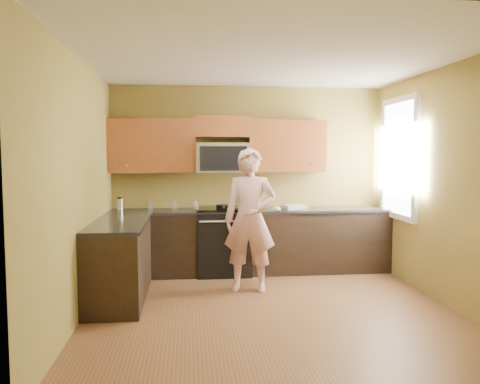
{
  "coord_description": "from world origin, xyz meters",
  "views": [
    {
      "loc": [
        -0.88,
        -4.97,
        1.7
      ],
      "look_at": [
        -0.2,
        1.3,
        1.2
      ],
      "focal_mm": 35.33,
      "sensor_mm": 36.0,
      "label": 1
    }
  ],
  "objects": [
    {
      "name": "window",
      "position": [
        1.98,
        1.2,
        1.65
      ],
      "size": [
        0.06,
        1.06,
        1.66
      ],
      "primitive_type": null,
      "color": "white",
      "rests_on": "wall_right"
    },
    {
      "name": "wall_back",
      "position": [
        0.0,
        2.0,
        1.35
      ],
      "size": [
        4.0,
        0.0,
        4.0
      ],
      "primitive_type": "plane",
      "rotation": [
        1.57,
        0.0,
        0.0
      ],
      "color": "olive",
      "rests_on": "ground"
    },
    {
      "name": "wall_left",
      "position": [
        -2.0,
        0.0,
        1.35
      ],
      "size": [
        0.0,
        4.0,
        4.0
      ],
      "primitive_type": "plane",
      "rotation": [
        1.57,
        0.0,
        1.57
      ],
      "color": "olive",
      "rests_on": "ground"
    },
    {
      "name": "cabinet_back_run",
      "position": [
        0.0,
        1.7,
        0.44
      ],
      "size": [
        4.0,
        0.6,
        0.88
      ],
      "primitive_type": "cube",
      "color": "black",
      "rests_on": "floor"
    },
    {
      "name": "stove",
      "position": [
        -0.4,
        1.68,
        0.47
      ],
      "size": [
        0.76,
        0.65,
        0.95
      ],
      "primitive_type": null,
      "color": "black",
      "rests_on": "floor"
    },
    {
      "name": "countertop_back",
      "position": [
        0.0,
        1.69,
        0.9
      ],
      "size": [
        4.0,
        0.62,
        0.04
      ],
      "primitive_type": "cube",
      "color": "black",
      "rests_on": "cabinet_back_run"
    },
    {
      "name": "upper_cab_left",
      "position": [
        -1.39,
        1.83,
        1.45
      ],
      "size": [
        1.22,
        0.33,
        0.75
      ],
      "primitive_type": null,
      "color": "brown",
      "rests_on": "wall_back"
    },
    {
      "name": "dish_towel",
      "position": [
        0.64,
        1.7,
        0.95
      ],
      "size": [
        0.34,
        0.3,
        0.05
      ],
      "primitive_type": "cube",
      "rotation": [
        0.0,
        0.0,
        0.2
      ],
      "color": "silver",
      "rests_on": "countertop_back"
    },
    {
      "name": "ceiling",
      "position": [
        0.0,
        0.0,
        2.7
      ],
      "size": [
        4.0,
        4.0,
        0.0
      ],
      "primitive_type": "plane",
      "rotation": [
        3.14,
        0.0,
        0.0
      ],
      "color": "white",
      "rests_on": "ground"
    },
    {
      "name": "countertop_left",
      "position": [
        -1.69,
        0.6,
        0.9
      ],
      "size": [
        0.62,
        1.6,
        0.04
      ],
      "primitive_type": "cube",
      "color": "black",
      "rests_on": "cabinet_left_run"
    },
    {
      "name": "upper_cab_right",
      "position": [
        0.54,
        1.83,
        1.45
      ],
      "size": [
        1.12,
        0.33,
        0.75
      ],
      "primitive_type": null,
      "color": "brown",
      "rests_on": "wall_back"
    },
    {
      "name": "travel_mug",
      "position": [
        -1.86,
        1.83,
        0.92
      ],
      "size": [
        0.11,
        0.11,
        0.18
      ],
      "primitive_type": null,
      "rotation": [
        0.0,
        0.0,
        0.38
      ],
      "color": "silver",
      "rests_on": "countertop_back"
    },
    {
      "name": "butter_tub",
      "position": [
        -0.17,
        1.66,
        0.92
      ],
      "size": [
        0.16,
        0.16,
        0.09
      ],
      "primitive_type": null,
      "rotation": [
        0.0,
        0.0,
        0.25
      ],
      "color": "yellow",
      "rests_on": "countertop_back"
    },
    {
      "name": "upper_cab_over_mw",
      "position": [
        -0.4,
        1.83,
        2.1
      ],
      "size": [
        0.76,
        0.33,
        0.3
      ],
      "primitive_type": "cube",
      "color": "brown",
      "rests_on": "wall_back"
    },
    {
      "name": "floor",
      "position": [
        0.0,
        0.0,
        0.0
      ],
      "size": [
        4.0,
        4.0,
        0.0
      ],
      "primitive_type": "plane",
      "color": "brown",
      "rests_on": "ground"
    },
    {
      "name": "glass_b",
      "position": [
        -1.08,
        1.86,
        0.98
      ],
      "size": [
        0.08,
        0.08,
        0.12
      ],
      "primitive_type": "cylinder",
      "rotation": [
        0.0,
        0.0,
        -0.11
      ],
      "color": "silver",
      "rests_on": "countertop_back"
    },
    {
      "name": "microwave",
      "position": [
        -0.4,
        1.8,
        1.45
      ],
      "size": [
        0.76,
        0.4,
        0.42
      ],
      "primitive_type": null,
      "color": "silver",
      "rests_on": "wall_back"
    },
    {
      "name": "toast_slice",
      "position": [
        -0.01,
        1.67,
        0.93
      ],
      "size": [
        0.12,
        0.12,
        0.01
      ],
      "primitive_type": "cube",
      "rotation": [
        0.0,
        0.0,
        0.08
      ],
      "color": "#B27F47",
      "rests_on": "countertop_back"
    },
    {
      "name": "glass_c",
      "position": [
        -0.79,
        1.78,
        0.98
      ],
      "size": [
        0.09,
        0.09,
        0.12
      ],
      "primitive_type": "cylinder",
      "rotation": [
        0.0,
        0.0,
        0.33
      ],
      "color": "silver",
      "rests_on": "countertop_back"
    },
    {
      "name": "frying_pan",
      "position": [
        -0.38,
        1.57,
        0.95
      ],
      "size": [
        0.35,
        0.5,
        0.06
      ],
      "primitive_type": null,
      "rotation": [
        0.0,
        0.0,
        -0.21
      ],
      "color": "black",
      "rests_on": "stove"
    },
    {
      "name": "glass_a",
      "position": [
        -1.44,
        1.92,
        0.98
      ],
      "size": [
        0.08,
        0.08,
        0.12
      ],
      "primitive_type": "cylinder",
      "rotation": [
        0.0,
        0.0,
        0.09
      ],
      "color": "silver",
      "rests_on": "countertop_back"
    },
    {
      "name": "cabinet_left_run",
      "position": [
        -1.7,
        0.6,
        0.44
      ],
      "size": [
        0.6,
        1.6,
        0.88
      ],
      "primitive_type": "cube",
      "color": "black",
      "rests_on": "floor"
    },
    {
      "name": "wall_front",
      "position": [
        0.0,
        -2.0,
        1.35
      ],
      "size": [
        4.0,
        0.0,
        4.0
      ],
      "primitive_type": "plane",
      "rotation": [
        -1.57,
        0.0,
        0.0
      ],
      "color": "olive",
      "rests_on": "ground"
    },
    {
      "name": "wall_right",
      "position": [
        2.0,
        0.0,
        1.35
      ],
      "size": [
        0.0,
        4.0,
        4.0
      ],
      "primitive_type": "plane",
      "rotation": [
        1.57,
        0.0,
        -1.57
      ],
      "color": "olive",
      "rests_on": "ground"
    },
    {
      "name": "woman",
      "position": [
        -0.13,
        0.81,
        0.89
      ],
      "size": [
        0.73,
        0.57,
        1.78
      ],
      "primitive_type": "imported",
      "rotation": [
        0.0,
        0.0,
        -0.24
      ],
      "color": "#DE6F7C",
      "rests_on": "floor"
    },
    {
      "name": "napkin_a",
      "position": [
        0.33,
        1.45,
        0.95
      ],
      "size": [
        0.11,
        0.12,
        0.06
      ],
      "primitive_type": "ellipsoid",
      "rotation": [
        0.0,
        0.0,
        0.0
      ],
      "color": "silver",
      "rests_on": "countertop_back"
    },
    {
      "name": "napkin_b",
      "position": [
        0.6,
        1.67,
        0.95
      ],
      "size": [
        0.16,
        0.16,
        0.07
      ],
      "primitive_type": "ellipsoid",
      "rotation": [
        0.0,
        0.0,
        0.33
      ],
      "color": "silver",
      "rests_on": "countertop_back"
    }
  ]
}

